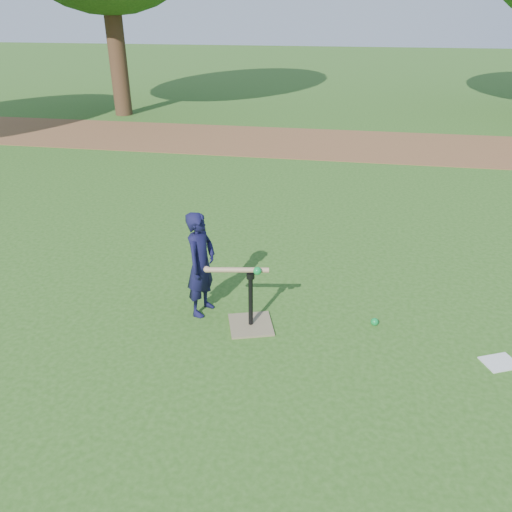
# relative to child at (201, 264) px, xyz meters

# --- Properties ---
(ground) EXTENTS (80.00, 80.00, 0.00)m
(ground) POSITION_rel_child_xyz_m (0.71, 0.06, -0.57)
(ground) COLOR #285116
(ground) RESTS_ON ground
(dirt_strip) EXTENTS (24.00, 3.00, 0.01)m
(dirt_strip) POSITION_rel_child_xyz_m (0.71, 7.56, -0.56)
(dirt_strip) COLOR brown
(dirt_strip) RESTS_ON ground
(child) EXTENTS (0.36, 0.46, 1.13)m
(child) POSITION_rel_child_xyz_m (0.00, 0.00, 0.00)
(child) COLOR black
(child) RESTS_ON ground
(wiffle_ball_ground) EXTENTS (0.08, 0.08, 0.08)m
(wiffle_ball_ground) POSITION_rel_child_xyz_m (1.80, 0.05, -0.53)
(wiffle_ball_ground) COLOR #0C8634
(wiffle_ball_ground) RESTS_ON ground
(clipboard) EXTENTS (0.37, 0.33, 0.01)m
(clipboard) POSITION_rel_child_xyz_m (2.91, -0.36, -0.56)
(clipboard) COLOR silver
(clipboard) RESTS_ON ground
(batting_tee) EXTENTS (0.54, 0.54, 0.61)m
(batting_tee) POSITION_rel_child_xyz_m (0.55, -0.18, -0.46)
(batting_tee) COLOR #7C6E4E
(batting_tee) RESTS_ON ground
(swing_action) EXTENTS (0.63, 0.15, 0.09)m
(swing_action) POSITION_rel_child_xyz_m (0.44, -0.21, 0.08)
(swing_action) COLOR #A2825E
(swing_action) RESTS_ON ground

